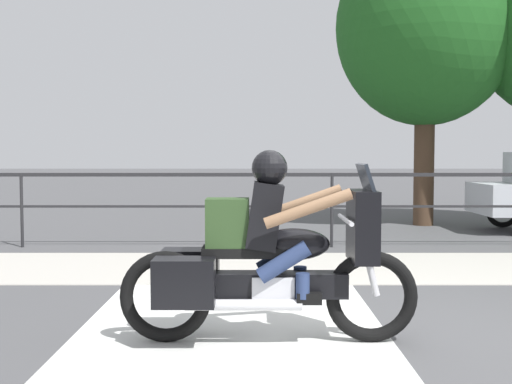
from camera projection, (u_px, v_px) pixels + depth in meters
ground_plane at (408, 340)px, 5.29m from camera, size 120.00×120.00×0.00m
sidewalk_band at (349, 267)px, 8.69m from camera, size 44.00×2.40×0.01m
crosswalk_band at (230, 347)px, 5.10m from camera, size 2.68×6.00×0.01m
fence_railing at (333, 189)px, 10.50m from camera, size 36.00×0.05×1.23m
motorcycle at (266, 257)px, 5.20m from camera, size 2.43×0.76×1.57m
tree_behind_sign at (427, 28)px, 13.57m from camera, size 3.81×3.81×6.33m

